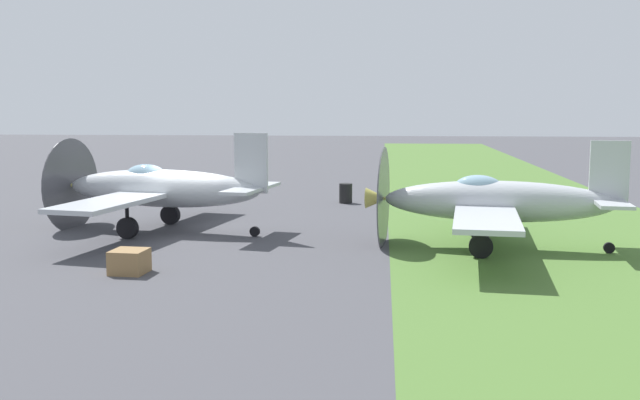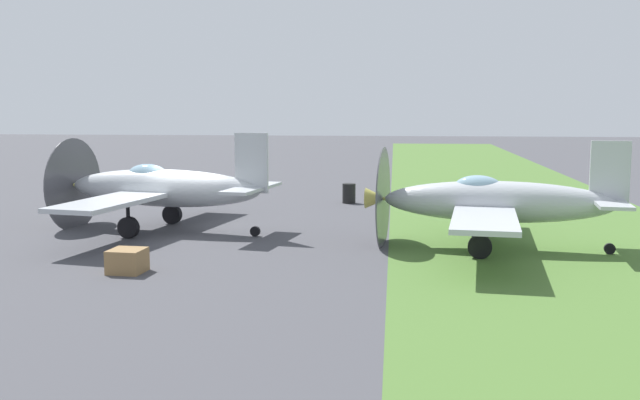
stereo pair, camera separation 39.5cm
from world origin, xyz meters
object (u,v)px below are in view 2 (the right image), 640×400
(ground_crew_chief, at_px, (82,188))
(supply_crate, at_px, (127,261))
(airplane_wingman, at_px, (493,202))
(fuel_drum, at_px, (349,193))
(airplane_lead, at_px, (160,188))

(ground_crew_chief, xyz_separation_m, supply_crate, (-11.45, -6.23, -0.59))
(airplane_wingman, distance_m, fuel_drum, 11.61)
(ground_crew_chief, bearing_deg, airplane_wingman, -124.37)
(airplane_lead, bearing_deg, supply_crate, -159.23)
(fuel_drum, bearing_deg, airplane_lead, 142.65)
(airplane_lead, height_order, airplane_wingman, airplane_lead)
(airplane_wingman, xyz_separation_m, fuel_drum, (10.36, 5.12, -1.05))
(ground_crew_chief, relative_size, fuel_drum, 1.92)
(ground_crew_chief, distance_m, fuel_drum, 11.77)
(airplane_wingman, height_order, fuel_drum, airplane_wingman)
(airplane_lead, relative_size, fuel_drum, 11.66)
(airplane_wingman, distance_m, ground_crew_chief, 17.97)
(airplane_lead, relative_size, ground_crew_chief, 6.07)
(airplane_lead, relative_size, airplane_wingman, 1.04)
(airplane_wingman, bearing_deg, airplane_lead, 85.69)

